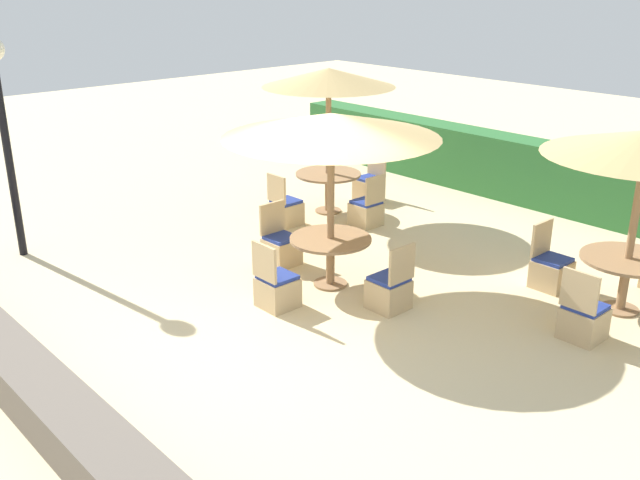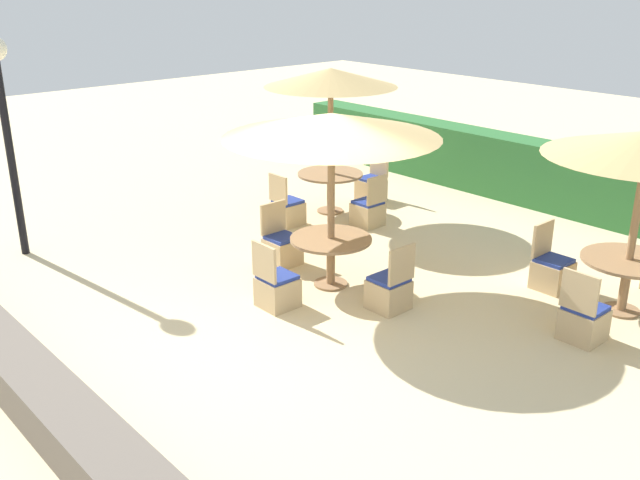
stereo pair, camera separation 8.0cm
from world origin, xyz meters
The scene contains 17 objects.
ground_plane centered at (0.00, 0.00, 0.00)m, with size 40.00×40.00×0.00m, color beige.
hedge_row centered at (0.00, 6.54, 0.60)m, with size 13.00×0.70×1.20m, color #2D6B33.
stone_border centered at (0.00, -3.20, 0.24)m, with size 10.00×0.56×0.47m, color #6B6056.
lamp_post centered at (-4.44, -1.67, 2.35)m, with size 0.36×0.36×3.32m.
parasol_center centered at (-0.34, 1.10, 2.28)m, with size 2.91×2.91×2.45m.
round_table_center centered at (-0.34, 1.10, 0.57)m, with size 1.14×1.14×0.71m.
patio_chair_center_west centered at (-1.41, 1.08, 0.26)m, with size 0.46×0.46×0.93m.
patio_chair_center_south centered at (-0.30, 0.10, 0.26)m, with size 0.46×0.46×0.93m.
patio_chair_center_east centered at (0.75, 1.15, 0.26)m, with size 0.46×0.46×0.93m.
parasol_back_left centered at (-2.77, 3.33, 2.43)m, with size 2.34×2.34×2.61m.
round_table_back_left centered at (-2.77, 3.33, 0.60)m, with size 1.19×1.19×0.74m.
patio_chair_back_left_east centered at (-1.75, 3.30, 0.26)m, with size 0.46×0.46×0.93m.
patio_chair_back_left_south centered at (-2.74, 2.28, 0.26)m, with size 0.46×0.46×0.93m.
patio_chair_back_left_north centered at (-2.78, 4.43, 0.26)m, with size 0.46×0.46×0.93m.
round_table_back_right centered at (2.82, 3.37, 0.60)m, with size 1.19×1.19×0.74m.
patio_chair_back_right_south centered at (2.87, 2.27, 0.26)m, with size 0.46×0.46×0.93m.
patio_chair_back_right_west centered at (1.80, 3.32, 0.26)m, with size 0.46×0.46×0.93m.
Camera 1 is at (6.40, -5.23, 4.17)m, focal length 40.00 mm.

